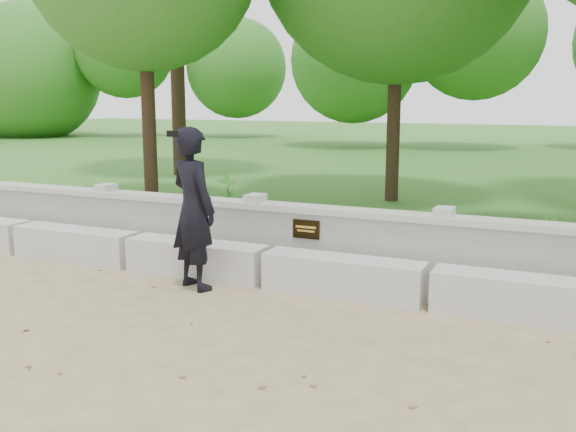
% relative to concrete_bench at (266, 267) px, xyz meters
% --- Properties ---
extents(ground, '(80.00, 80.00, 0.00)m').
position_rel_concrete_bench_xyz_m(ground, '(-0.00, -1.90, -0.22)').
color(ground, tan).
rests_on(ground, ground).
extents(lawn, '(40.00, 22.00, 0.25)m').
position_rel_concrete_bench_xyz_m(lawn, '(-0.00, 12.10, -0.10)').
color(lawn, '#3C6725').
rests_on(lawn, ground).
extents(concrete_bench, '(11.90, 0.45, 0.45)m').
position_rel_concrete_bench_xyz_m(concrete_bench, '(0.00, 0.00, 0.00)').
color(concrete_bench, beige).
rests_on(concrete_bench, ground).
extents(parapet_wall, '(12.50, 0.35, 0.90)m').
position_rel_concrete_bench_xyz_m(parapet_wall, '(0.00, 0.70, 0.24)').
color(parapet_wall, '#B4B1AA').
rests_on(parapet_wall, ground).
extents(man_main, '(0.84, 0.78, 1.94)m').
position_rel_concrete_bench_xyz_m(man_main, '(-0.73, -0.45, 0.75)').
color(man_main, black).
rests_on(man_main, ground).
extents(shrub_a, '(0.39, 0.43, 0.68)m').
position_rel_concrete_bench_xyz_m(shrub_a, '(-2.24, 3.01, 0.36)').
color(shrub_a, '#458F30').
rests_on(shrub_a, lawn).
extents(shrub_b, '(0.32, 0.36, 0.55)m').
position_rel_concrete_bench_xyz_m(shrub_b, '(3.08, 1.87, 0.30)').
color(shrub_b, '#458F30').
rests_on(shrub_b, lawn).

